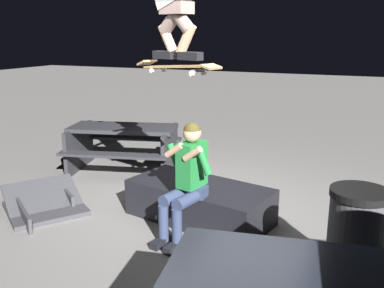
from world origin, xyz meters
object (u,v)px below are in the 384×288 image
(skateboard, at_px, (177,67))
(kicker_ramp, at_px, (45,206))
(picnic_table_back, at_px, (123,141))
(trash_bin, at_px, (355,242))
(person_sitting_on_ledge, at_px, (186,177))
(ledge_box_main, at_px, (199,202))

(skateboard, bearing_deg, kicker_ramp, 2.56)
(picnic_table_back, distance_m, trash_bin, 4.24)
(person_sitting_on_ledge, distance_m, skateboard, 1.18)
(ledge_box_main, bearing_deg, picnic_table_back, -34.02)
(trash_bin, bearing_deg, kicker_ramp, -4.58)
(person_sitting_on_ledge, xyz_separation_m, skateboard, (0.10, 0.00, 1.17))
(kicker_ramp, bearing_deg, ledge_box_main, -163.63)
(picnic_table_back, bearing_deg, skateboard, 136.19)
(trash_bin, bearing_deg, skateboard, -11.54)
(person_sitting_on_ledge, height_order, picnic_table_back, person_sitting_on_ledge)
(ledge_box_main, xyz_separation_m, kicker_ramp, (1.90, 0.56, -0.16))
(ledge_box_main, xyz_separation_m, picnic_table_back, (1.87, -1.26, 0.28))
(picnic_table_back, xyz_separation_m, trash_bin, (-3.67, 2.12, -0.02))
(person_sitting_on_ledge, relative_size, skateboard, 1.24)
(kicker_ramp, xyz_separation_m, trash_bin, (-3.70, 0.30, 0.41))
(skateboard, distance_m, kicker_ramp, 2.59)
(skateboard, relative_size, trash_bin, 1.09)
(ledge_box_main, relative_size, trash_bin, 1.81)
(kicker_ramp, bearing_deg, skateboard, -177.44)
(person_sitting_on_ledge, relative_size, trash_bin, 1.35)
(person_sitting_on_ledge, height_order, skateboard, skateboard)
(ledge_box_main, height_order, picnic_table_back, picnic_table_back)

